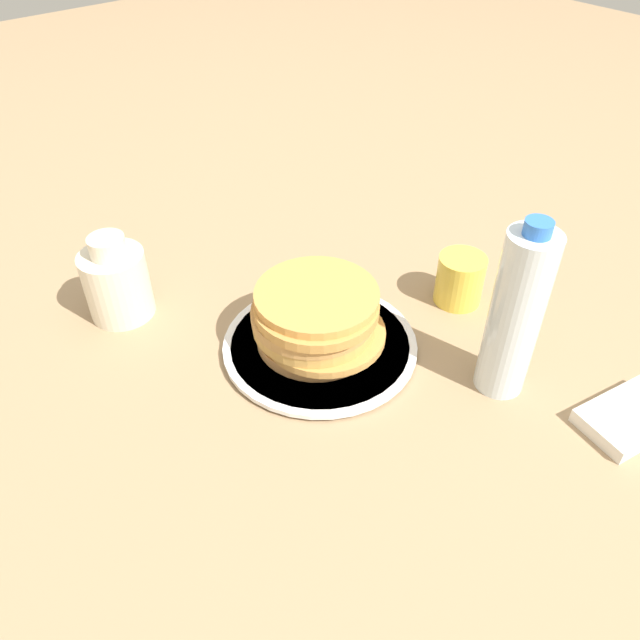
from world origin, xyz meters
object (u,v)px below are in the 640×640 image
(cream_jug, at_px, (117,282))
(water_bottle_near, at_px, (515,315))
(pancake_stack, at_px, (317,319))
(plate, at_px, (320,345))
(juice_glass, at_px, (460,279))

(cream_jug, distance_m, water_bottle_near, 0.57)
(pancake_stack, xyz_separation_m, cream_jug, (-0.18, 0.26, 0.00))
(plate, distance_m, juice_glass, 0.25)
(plate, height_order, cream_jug, cream_jug)
(cream_jug, bearing_deg, pancake_stack, -55.52)
(juice_glass, bearing_deg, plate, 167.78)
(pancake_stack, bearing_deg, plate, -50.89)
(juice_glass, height_order, cream_jug, cream_jug)
(plate, distance_m, cream_jug, 0.32)
(cream_jug, bearing_deg, juice_glass, -36.69)
(cream_jug, height_order, water_bottle_near, water_bottle_near)
(juice_glass, distance_m, cream_jug, 0.52)
(pancake_stack, height_order, cream_jug, cream_jug)
(juice_glass, xyz_separation_m, water_bottle_near, (-0.10, -0.16, 0.08))
(juice_glass, distance_m, water_bottle_near, 0.20)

